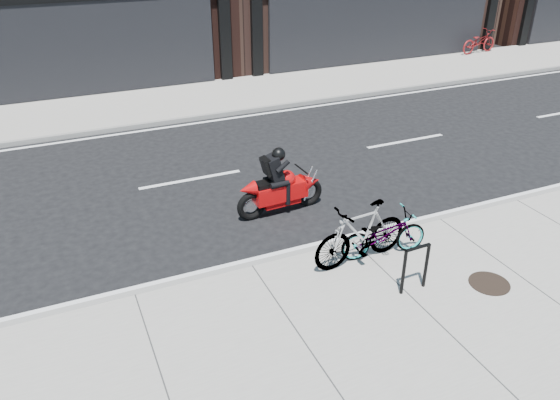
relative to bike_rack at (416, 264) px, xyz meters
name	(u,v)px	position (x,y,z in m)	size (l,w,h in m)	color
ground	(217,219)	(-2.13, 3.66, -0.62)	(120.00, 120.00, 0.00)	black
sidewalk_near	(336,393)	(-2.13, -1.34, -0.55)	(60.00, 6.00, 0.13)	gray
sidewalk_far	(142,106)	(-2.13, 11.41, -0.55)	(60.00, 3.50, 0.13)	gray
bike_rack	(416,264)	(0.00, 0.00, 0.00)	(0.50, 0.07, 0.83)	black
bicycle_front	(384,234)	(0.11, 1.06, -0.07)	(0.56, 1.60, 0.84)	gray
bicycle_rear	(361,233)	(-0.36, 1.06, 0.07)	(0.52, 1.85, 1.11)	gray
motorcycle	(284,186)	(-0.74, 3.42, -0.03)	(1.95, 0.47, 1.45)	black
bicycle_far	(479,42)	(12.48, 12.66, -0.01)	(0.64, 1.84, 0.96)	maroon
manhole_cover	(489,283)	(1.25, -0.38, -0.48)	(0.66, 0.66, 0.01)	black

